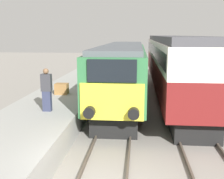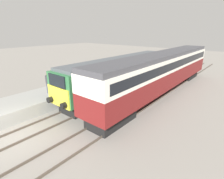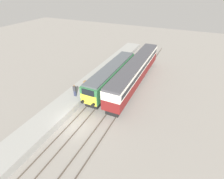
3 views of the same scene
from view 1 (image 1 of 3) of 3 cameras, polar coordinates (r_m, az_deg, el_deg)
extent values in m
cube|color=gray|center=(16.06, -10.27, -2.70)|extent=(3.50, 50.00, 1.02)
cube|color=#4C4238|center=(12.84, -2.59, -8.10)|extent=(0.07, 60.00, 0.14)
cube|color=#4C4238|center=(12.73, 3.89, -8.29)|extent=(0.07, 60.00, 0.14)
cube|color=#4C4238|center=(12.84, 12.78, -8.38)|extent=(0.07, 60.00, 0.14)
cube|color=#4C4238|center=(13.10, 19.08, -8.32)|extent=(0.07, 60.00, 0.14)
cube|color=black|center=(13.61, 1.00, -5.08)|extent=(2.03, 4.00, 1.00)
cube|color=black|center=(23.76, 2.95, 1.89)|extent=(2.03, 4.00, 1.00)
cube|color=#2D6B3D|center=(18.38, 2.28, 4.59)|extent=(2.70, 15.40, 2.43)
cube|color=yellow|center=(10.85, -0.02, -2.56)|extent=(2.48, 0.10, 1.46)
cube|color=black|center=(10.63, -0.02, 3.81)|extent=(1.89, 0.10, 0.87)
cube|color=#4C5156|center=(18.27, 2.31, 8.75)|extent=(2.38, 14.78, 0.24)
cylinder|color=black|center=(10.85, -4.61, -4.65)|extent=(0.44, 0.35, 0.44)
cylinder|color=black|center=(10.69, 4.43, -4.89)|extent=(0.44, 0.35, 0.44)
cube|color=black|center=(13.22, 15.73, -6.10)|extent=(1.89, 3.60, 0.95)
cube|color=black|center=(29.12, 10.12, 3.38)|extent=(1.89, 3.60, 0.95)
cube|color=maroon|center=(20.89, 12.01, 3.89)|extent=(2.70, 20.74, 1.62)
cube|color=silver|center=(20.77, 12.17, 7.85)|extent=(2.71, 20.74, 1.27)
cube|color=black|center=(20.77, 12.17, 7.85)|extent=(2.75, 19.91, 0.70)
cube|color=#424247|center=(20.74, 12.26, 10.10)|extent=(2.48, 20.74, 0.36)
cube|color=#2D334C|center=(12.47, -13.04, -2.30)|extent=(0.36, 0.24, 0.89)
cube|color=#333338|center=(12.31, -13.20, 1.38)|extent=(0.44, 0.26, 0.74)
sphere|color=brown|center=(12.24, -13.30, 3.64)|extent=(0.24, 0.24, 0.24)
cube|color=olive|center=(15.91, -10.19, 0.15)|extent=(0.70, 0.56, 0.60)
camera|label=2|loc=(10.47, 75.64, 14.28)|focal=28.00mm
camera|label=3|loc=(16.18, 133.20, 36.75)|focal=28.00mm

